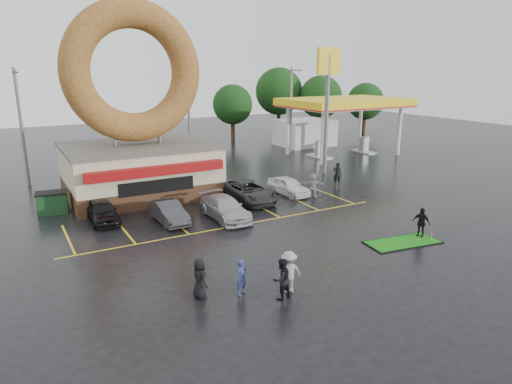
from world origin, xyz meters
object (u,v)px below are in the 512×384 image
person_blue (242,277)px  donut_shop (137,134)px  gas_station (326,117)px  car_white (288,186)px  car_dgrey (168,212)px  car_silver (225,208)px  streetlight_mid (189,114)px  streetlight_right (291,108)px  shell_sign (328,87)px  car_grey (248,191)px  car_black (102,211)px  streetlight_left (21,125)px  person_cameraman (421,223)px  dumpster (52,203)px  putting_green (403,242)px

person_blue → donut_shop: bearing=64.5°
gas_station → car_white: bearing=-135.7°
car_dgrey → car_silver: bearing=-19.6°
streetlight_mid → car_white: streetlight_mid is taller
donut_shop → streetlight_right: size_ratio=1.50×
shell_sign → car_grey: shell_sign is taller
donut_shop → car_black: (-3.73, -4.97, -3.80)m
streetlight_left → car_black: size_ratio=2.31×
streetlight_mid → streetlight_right: bearing=4.8°
person_cameraman → dumpster: 22.39m
car_black → dumpster: (-2.43, 3.32, -0.01)m
donut_shop → shell_sign: bearing=-3.5°
donut_shop → person_blue: 17.57m
car_black → car_silver: size_ratio=0.84×
streetlight_left → car_dgrey: size_ratio=2.31×
gas_station → streetlight_mid: bearing=-179.9°
streetlight_mid → car_dgrey: streetlight_mid is taller
person_cameraman → streetlight_right: bearing=145.5°
car_dgrey → car_grey: 6.47m
car_grey → putting_green: 11.42m
dumpster → putting_green: (15.60, -14.66, -0.62)m
shell_sign → streetlight_mid: bearing=135.3°
donut_shop → putting_green: 19.35m
streetlight_right → person_blue: bearing=-127.0°
streetlight_left → dumpster: bearing=-84.5°
gas_station → car_grey: gas_station is taller
car_silver → gas_station: bearing=38.0°
streetlight_right → dumpster: streetlight_right is taller
donut_shop → person_blue: bearing=-92.2°
streetlight_mid → person_blue: 26.56m
car_silver → car_grey: bearing=40.0°
streetlight_left → gas_station: bearing=2.0°
shell_sign → streetlight_right: shell_sign is taller
shell_sign → car_dgrey: 18.66m
car_grey → person_blue: (-6.62, -11.71, 0.05)m
car_black → car_white: (13.09, -0.37, -0.02)m
gas_station → person_blue: bearing=-133.3°
shell_sign → person_cameraman: (-5.09, -15.16, -6.55)m
streetlight_left → car_white: streetlight_left is taller
streetlight_left → streetlight_right: 26.08m
car_silver → car_dgrey: bearing=162.1°
streetlight_left → car_dgrey: (6.69, -13.97, -4.14)m
car_silver → dumpster: car_silver is taller
car_grey → shell_sign: bearing=23.6°
shell_sign → streetlight_left: (-23.00, 7.92, -2.60)m
person_cameraman → putting_green: (-1.48, -0.18, -0.80)m
car_white → putting_green: (0.07, -10.96, -0.61)m
car_silver → putting_green: (6.50, -8.27, -0.64)m
dumpster → gas_station: bearing=26.2°
shell_sign → car_black: bearing=-168.5°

